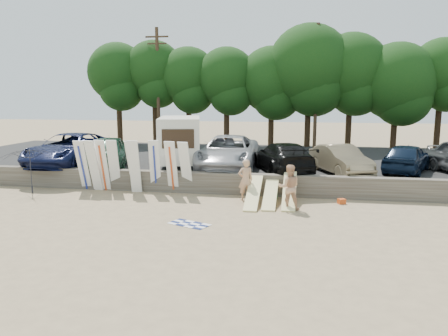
{
  "coord_description": "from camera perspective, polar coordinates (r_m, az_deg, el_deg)",
  "views": [
    {
      "loc": [
        0.96,
        -16.91,
        4.61
      ],
      "look_at": [
        -2.53,
        3.0,
        1.23
      ],
      "focal_mm": 35.0,
      "sensor_mm": 36.0,
      "label": 1
    }
  ],
  "objects": [
    {
      "name": "ground",
      "position": [
        17.55,
        6.5,
        -5.81
      ],
      "size": [
        120.0,
        120.0,
        0.0
      ],
      "primitive_type": "plane",
      "color": "tan",
      "rests_on": "ground"
    },
    {
      "name": "seawall",
      "position": [
        20.35,
        7.04,
        -2.24
      ],
      "size": [
        44.0,
        0.5,
        1.0
      ],
      "primitive_type": "cube",
      "color": "#6B6356",
      "rests_on": "ground"
    },
    {
      "name": "parking_lot",
      "position": [
        27.76,
        7.85,
        0.56
      ],
      "size": [
        44.0,
        14.5,
        0.7
      ],
      "primitive_type": "cube",
      "color": "#282828",
      "rests_on": "ground"
    },
    {
      "name": "treeline",
      "position": [
        34.37,
        9.46,
        12.04
      ],
      "size": [
        32.1,
        6.33,
        9.2
      ],
      "color": "#382616",
      "rests_on": "parking_lot"
    },
    {
      "name": "utility_poles",
      "position": [
        32.94,
        11.97,
        10.71
      ],
      "size": [
        25.8,
        0.26,
        9.0
      ],
      "color": "#473321",
      "rests_on": "parking_lot"
    },
    {
      "name": "box_trailer",
      "position": [
        24.04,
        -5.77,
        3.75
      ],
      "size": [
        3.19,
        4.66,
        2.73
      ],
      "rotation": [
        0.0,
        0.0,
        0.23
      ],
      "color": "beige",
      "rests_on": "parking_lot"
    },
    {
      "name": "car_0",
      "position": [
        25.88,
        -19.49,
        2.27
      ],
      "size": [
        3.01,
        6.51,
        1.81
      ],
      "primitive_type": "imported",
      "rotation": [
        0.0,
        0.0,
        -0.0
      ],
      "color": "#11183E",
      "rests_on": "parking_lot"
    },
    {
      "name": "car_1",
      "position": [
        24.79,
        -14.79,
        2.14
      ],
      "size": [
        3.37,
        5.51,
        1.75
      ],
      "primitive_type": "imported",
      "rotation": [
        0.0,
        0.0,
        3.41
      ],
      "color": "#143926",
      "rests_on": "parking_lot"
    },
    {
      "name": "car_2",
      "position": [
        23.5,
        0.56,
        2.08
      ],
      "size": [
        3.08,
        6.43,
        1.77
      ],
      "primitive_type": "imported",
      "rotation": [
        0.0,
        0.0,
        0.02
      ],
      "color": "#A7A7AD",
      "rests_on": "parking_lot"
    },
    {
      "name": "car_3",
      "position": [
        22.61,
        7.69,
        1.41
      ],
      "size": [
        3.8,
        5.71,
        1.54
      ],
      "primitive_type": "imported",
      "rotation": [
        0.0,
        0.0,
        3.48
      ],
      "color": "black",
      "rests_on": "parking_lot"
    },
    {
      "name": "car_4",
      "position": [
        22.65,
        14.94,
        1.07
      ],
      "size": [
        3.09,
        4.64,
        1.45
      ],
      "primitive_type": "imported",
      "rotation": [
        0.0,
        0.0,
        0.39
      ],
      "color": "#867455",
      "rests_on": "parking_lot"
    },
    {
      "name": "car_5",
      "position": [
        24.08,
        22.76,
        1.21
      ],
      "size": [
        3.37,
        4.77,
        1.51
      ],
      "primitive_type": "imported",
      "rotation": [
        0.0,
        0.0,
        2.74
      ],
      "color": "black",
      "rests_on": "parking_lot"
    },
    {
      "name": "surfboard_upright_0",
      "position": [
        22.2,
        -17.97,
        0.31
      ],
      "size": [
        0.52,
        0.85,
        2.5
      ],
      "primitive_type": "cube",
      "rotation": [
        0.3,
        0.0,
        0.03
      ],
      "color": "white",
      "rests_on": "ground"
    },
    {
      "name": "surfboard_upright_1",
      "position": [
        21.9,
        -16.67,
        0.28
      ],
      "size": [
        0.58,
        0.82,
        2.52
      ],
      "primitive_type": "cube",
      "rotation": [
        0.28,
        0.0,
        -0.11
      ],
      "color": "white",
      "rests_on": "ground"
    },
    {
      "name": "surfboard_upright_2",
      "position": [
        21.78,
        -15.58,
        0.31
      ],
      "size": [
        0.51,
        0.68,
        2.54
      ],
      "primitive_type": "cube",
      "rotation": [
        0.24,
        0.0,
        -0.01
      ],
      "color": "white",
      "rests_on": "ground"
    },
    {
      "name": "surfboard_upright_3",
      "position": [
        21.66,
        -14.18,
        0.31
      ],
      "size": [
        0.58,
        0.76,
        2.53
      ],
      "primitive_type": "cube",
      "rotation": [
        0.25,
        0.0,
        0.12
      ],
      "color": "white",
      "rests_on": "ground"
    },
    {
      "name": "surfboard_upright_4",
      "position": [
        21.34,
        -11.77,
        0.22
      ],
      "size": [
        0.52,
        0.83,
        2.5
      ],
      "primitive_type": "cube",
      "rotation": [
        0.3,
        0.0,
        -0.03
      ],
      "color": "white",
      "rests_on": "ground"
    },
    {
      "name": "surfboard_upright_5",
      "position": [
        21.01,
        -11.6,
        0.15
      ],
      "size": [
        0.56,
        0.68,
        2.55
      ],
      "primitive_type": "cube",
      "rotation": [
        0.22,
        0.0,
        0.1
      ],
      "color": "white",
      "rests_on": "ground"
    },
    {
      "name": "surfboard_upright_6",
      "position": [
        20.95,
        -9.01,
        0.2
      ],
      "size": [
        0.59,
        0.69,
        2.55
      ],
      "primitive_type": "cube",
      "rotation": [
        0.22,
        0.0,
        0.15
      ],
      "color": "white",
      "rests_on": "ground"
    },
    {
      "name": "surfboard_upright_7",
      "position": [
        20.6,
        -6.85,
        0.07
      ],
      "size": [
        0.51,
        0.71,
        2.53
      ],
      "primitive_type": "cube",
      "rotation": [
        0.25,
        0.0,
        -0.02
      ],
      "color": "white",
      "rests_on": "ground"
    },
    {
      "name": "surfboard_upright_8",
      "position": [
        20.49,
        -5.01,
        0.02
      ],
      "size": [
        0.6,
        0.85,
        2.51
      ],
      "primitive_type": "cube",
      "rotation": [
        0.29,
        0.0,
        -0.13
      ],
      "color": "white",
      "rests_on": "ground"
    },
    {
      "name": "surfboard_low_0",
      "position": [
        18.78,
        3.88,
        -3.21
      ],
      "size": [
        0.56,
        2.88,
        0.98
      ],
      "primitive_type": "cube",
      "rotation": [
        0.31,
        0.0,
        0.0
      ],
      "color": "#FEEFA0",
      "rests_on": "ground"
    },
    {
      "name": "surfboard_low_1",
      "position": [
        18.95,
        6.11,
        -3.29
      ],
      "size": [
        0.56,
        2.91,
        0.88
      ],
      "primitive_type": "cube",
      "rotation": [
        0.27,
        0.0,
        0.0
      ],
      "color": "#FEEFA0",
      "rests_on": "ground"
    },
    {
      "name": "surfboard_low_2",
      "position": [
        18.89,
        8.55,
        -2.91
      ],
      "size": [
        0.56,
        2.81,
        1.18
      ],
      "primitive_type": "cube",
      "rotation": [
        0.38,
        0.0,
        0.0
      ],
      "color": "#FEEFA0",
      "rests_on": "ground"
    },
    {
      "name": "beachgoer_a",
      "position": [
        19.31,
        2.83,
        -1.55
      ],
      "size": [
        0.78,
        0.65,
        1.84
      ],
      "primitive_type": "imported",
      "rotation": [
        0.0,
        0.0,
        3.51
      ],
      "color": "tan",
      "rests_on": "ground"
    },
    {
      "name": "beachgoer_b",
      "position": [
        17.9,
        8.49,
        -2.5
      ],
      "size": [
        0.98,
        0.81,
        1.85
      ],
      "primitive_type": "imported",
      "rotation": [
        0.0,
        0.0,
        3.27
      ],
      "color": "tan",
      "rests_on": "ground"
    },
    {
      "name": "cooler",
      "position": [
        19.79,
        6.35,
        -3.57
      ],
      "size": [
        0.44,
        0.37,
        0.32
      ],
      "primitive_type": "cube",
      "rotation": [
        0.0,
        0.0,
        -0.22
      ],
      "color": "green",
      "rests_on": "ground"
    },
    {
      "name": "gear_bag",
      "position": [
        19.46,
        15.1,
        -4.22
      ],
      "size": [
        0.38,
        0.35,
        0.22
      ],
      "primitive_type": "cube",
      "rotation": [
        0.0,
        0.0,
        0.43
      ],
      "color": "#D14B18",
      "rests_on": "ground"
    },
    {
      "name": "beach_towel",
      "position": [
        15.97,
        -4.56,
        -7.3
      ],
      "size": [
        1.97,
        1.97,
        0.0
      ],
      "primitive_type": "plane",
      "rotation": [
        0.0,
        0.0,
        -0.4
      ],
      "color": "white",
      "rests_on": "ground"
    },
    {
      "name": "beach_umbrella",
      "position": [
        22.48,
        -24.04,
        -0.34
      ],
      "size": [
        3.1,
        3.12,
        2.19
      ],
      "primitive_type": "imported",
      "rotation": [
        0.0,
        0.0,
        5.92
      ],
      "color": "#212129",
      "rests_on": "ground"
    }
  ]
}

